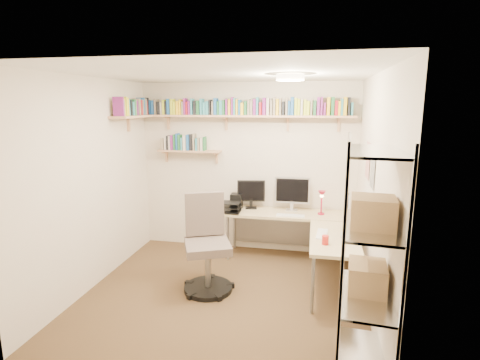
% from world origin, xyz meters
% --- Properties ---
extents(ground, '(3.20, 3.20, 0.00)m').
position_xyz_m(ground, '(0.00, 0.00, 0.00)').
color(ground, '#4A351F').
rests_on(ground, ground).
extents(room_shell, '(3.24, 3.04, 2.52)m').
position_xyz_m(room_shell, '(0.00, 0.00, 1.55)').
color(room_shell, beige).
rests_on(room_shell, ground).
extents(wall_shelves, '(3.12, 1.09, 0.80)m').
position_xyz_m(wall_shelves, '(-0.42, 1.30, 2.03)').
color(wall_shelves, tan).
rests_on(wall_shelves, ground).
extents(corner_desk, '(1.81, 1.76, 1.17)m').
position_xyz_m(corner_desk, '(0.69, 0.99, 0.67)').
color(corner_desk, '#CDBD85').
rests_on(corner_desk, ground).
extents(office_chair, '(0.67, 0.67, 1.15)m').
position_xyz_m(office_chair, '(-0.23, 0.11, 0.48)').
color(office_chair, black).
rests_on(office_chair, ground).
extents(wire_rack, '(0.48, 0.88, 1.95)m').
position_xyz_m(wire_rack, '(1.42, -1.09, 1.07)').
color(wire_rack, silver).
rests_on(wire_rack, ground).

